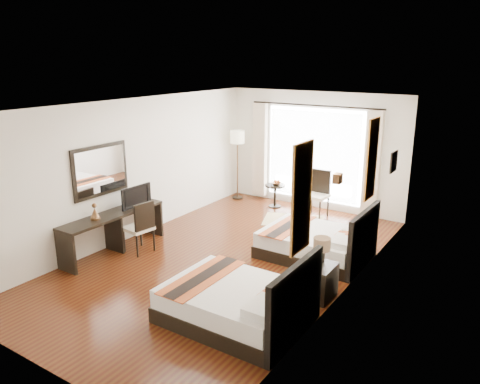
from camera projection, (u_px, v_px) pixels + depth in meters
The scene contains 29 objects.
floor at pixel (226, 259), 8.56m from camera, with size 4.50×7.50×0.01m, color #39120A.
ceiling at pixel (225, 105), 7.78m from camera, with size 4.50×7.50×0.02m, color white.
wall_headboard at pixel (348, 207), 7.00m from camera, with size 0.01×7.50×2.80m, color silver.
wall_desk at pixel (133, 169), 9.35m from camera, with size 0.01×7.50×2.80m, color silver.
wall_window at pixel (314, 151), 11.19m from camera, with size 4.50×0.01×2.80m, color silver.
wall_entry at pixel (32, 261), 5.16m from camera, with size 4.50×0.01×2.80m, color silver.
window_glass at pixel (314, 155), 11.20m from camera, with size 2.40×0.02×2.20m, color white.
sheer_curtain at pixel (313, 155), 11.15m from camera, with size 2.30×0.02×2.10m, color white.
drape_left at pixel (260, 150), 11.89m from camera, with size 0.35×0.14×2.35m, color #BCAB91.
drape_right at pixel (372, 164), 10.37m from camera, with size 0.35×0.14×2.35m, color #BCAB91.
art_panel_near at pixel (302, 198), 5.56m from camera, with size 0.03×0.50×1.35m, color maroon.
art_panel_far at pixel (372, 159), 7.66m from camera, with size 0.03×0.50×1.35m, color maroon.
wall_sconce at pixel (338, 178), 6.58m from camera, with size 0.10×0.14×0.14m, color #4C311B.
mirror_frame at pixel (100, 170), 8.61m from camera, with size 0.04×1.25×0.95m, color black.
mirror_glass at pixel (101, 171), 8.60m from camera, with size 0.01×1.12×0.82m, color white.
bed_near at pixel (239, 303), 6.49m from camera, with size 1.94×1.51×1.09m.
bed_far at pixel (318, 243), 8.59m from camera, with size 1.89×1.47×1.06m.
nightstand at pixel (318, 281), 7.15m from camera, with size 0.44×0.55×0.53m, color black.
table_lamp at pixel (322, 246), 7.15m from camera, with size 0.26×0.26×0.42m.
vase at pixel (315, 267), 6.92m from camera, with size 0.14×0.14×0.14m, color black.
console_desk at pixel (114, 232), 8.82m from camera, with size 0.50×2.20×0.76m, color black.
television at pixel (134, 196), 9.09m from camera, with size 0.73×0.10×0.42m, color black.
bronze_figurine at pixel (95, 212), 8.36m from camera, with size 0.18×0.18×0.27m, color #4C311B, non-canonical shape.
desk_chair at pixel (140, 236), 8.82m from camera, with size 0.52×0.52×1.01m.
floor_lamp at pixel (237, 141), 11.82m from camera, with size 0.36×0.36×1.77m.
side_table at pixel (275, 196), 11.47m from camera, with size 0.49×0.49×0.56m, color black.
fruit_bowl at pixel (277, 184), 11.36m from camera, with size 0.23×0.23×0.06m, color #453118.
window_chair at pixel (316, 203), 10.75m from camera, with size 0.52×0.52×1.08m.
jute_rug at pixel (293, 220), 10.56m from camera, with size 1.32×0.90×0.01m, color tan.
Camera 1 is at (4.51, -6.46, 3.58)m, focal length 35.00 mm.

